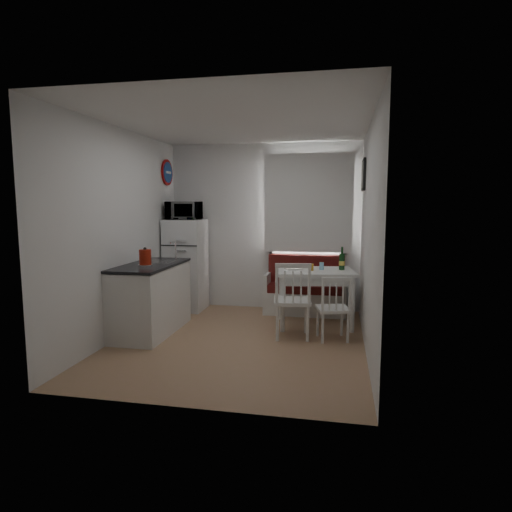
% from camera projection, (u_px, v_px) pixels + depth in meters
% --- Properties ---
extents(floor, '(3.00, 3.50, 0.02)m').
position_uv_depth(floor, '(239.00, 341.00, 5.22)').
color(floor, tan).
rests_on(floor, ground).
extents(ceiling, '(3.00, 3.50, 0.02)m').
position_uv_depth(ceiling, '(238.00, 122.00, 4.90)').
color(ceiling, white).
rests_on(ceiling, wall_back).
extents(wall_back, '(3.00, 0.02, 2.60)m').
position_uv_depth(wall_back, '(264.00, 227.00, 6.76)').
color(wall_back, white).
rests_on(wall_back, floor).
extents(wall_front, '(3.00, 0.02, 2.60)m').
position_uv_depth(wall_front, '(186.00, 251.00, 3.35)').
color(wall_front, white).
rests_on(wall_front, floor).
extents(wall_left, '(0.02, 3.50, 2.60)m').
position_uv_depth(wall_left, '(122.00, 233.00, 5.34)').
color(wall_left, white).
rests_on(wall_left, floor).
extents(wall_right, '(0.02, 3.50, 2.60)m').
position_uv_depth(wall_right, '(369.00, 237.00, 4.77)').
color(wall_right, white).
rests_on(wall_right, floor).
extents(window, '(1.22, 0.06, 1.47)m').
position_uv_depth(window, '(308.00, 206.00, 6.56)').
color(window, white).
rests_on(window, wall_back).
extents(curtain, '(1.35, 0.02, 1.50)m').
position_uv_depth(curtain, '(308.00, 203.00, 6.49)').
color(curtain, white).
rests_on(curtain, wall_back).
extents(kitchen_counter, '(0.62, 1.32, 1.16)m').
position_uv_depth(kitchen_counter, '(151.00, 298.00, 5.54)').
color(kitchen_counter, white).
rests_on(kitchen_counter, floor).
extents(wall_sign, '(0.03, 0.40, 0.40)m').
position_uv_depth(wall_sign, '(168.00, 172.00, 6.65)').
color(wall_sign, '#184691').
rests_on(wall_sign, wall_left).
extents(picture_frame, '(0.04, 0.52, 0.42)m').
position_uv_depth(picture_frame, '(363.00, 175.00, 5.76)').
color(picture_frame, black).
rests_on(picture_frame, wall_right).
extents(bench, '(1.23, 0.47, 0.88)m').
position_uv_depth(bench, '(305.00, 294.00, 6.52)').
color(bench, white).
rests_on(bench, floor).
extents(dining_table, '(1.13, 0.88, 0.77)m').
position_uv_depth(dining_table, '(315.00, 276.00, 5.81)').
color(dining_table, white).
rests_on(dining_table, floor).
extents(chair_left, '(0.51, 0.49, 0.52)m').
position_uv_depth(chair_left, '(291.00, 292.00, 5.22)').
color(chair_left, white).
rests_on(chair_left, floor).
extents(chair_right, '(0.46, 0.45, 0.43)m').
position_uv_depth(chair_right, '(333.00, 301.00, 5.15)').
color(chair_right, white).
rests_on(chair_right, floor).
extents(fridge, '(0.57, 0.57, 1.42)m').
position_uv_depth(fridge, '(186.00, 265.00, 6.72)').
color(fridge, white).
rests_on(fridge, floor).
extents(microwave, '(0.50, 0.34, 0.28)m').
position_uv_depth(microwave, '(184.00, 211.00, 6.57)').
color(microwave, white).
rests_on(microwave, fridge).
extents(kettle, '(0.17, 0.17, 0.23)m').
position_uv_depth(kettle, '(145.00, 257.00, 5.23)').
color(kettle, '#A31E0D').
rests_on(kettle, kitchen_counter).
extents(wine_bottle, '(0.08, 0.08, 0.31)m').
position_uv_depth(wine_bottle, '(342.00, 258.00, 5.81)').
color(wine_bottle, '#123816').
rests_on(wine_bottle, dining_table).
extents(drinking_glass_orange, '(0.06, 0.06, 0.09)m').
position_uv_depth(drinking_glass_orange, '(312.00, 267.00, 5.75)').
color(drinking_glass_orange, gold).
rests_on(drinking_glass_orange, dining_table).
extents(drinking_glass_blue, '(0.06, 0.06, 0.10)m').
position_uv_depth(drinking_glass_blue, '(322.00, 266.00, 5.83)').
color(drinking_glass_blue, '#8FCFF4').
rests_on(drinking_glass_blue, dining_table).
extents(plate, '(0.26, 0.26, 0.02)m').
position_uv_depth(plate, '(294.00, 269.00, 5.87)').
color(plate, white).
rests_on(plate, dining_table).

